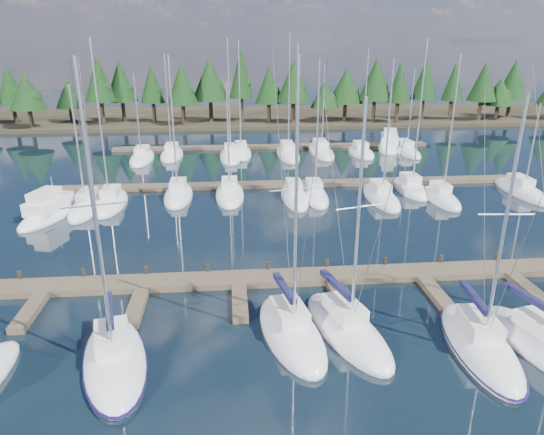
{
  "coord_description": "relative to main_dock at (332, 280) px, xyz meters",
  "views": [
    {
      "loc": [
        -6.33,
        -10.23,
        14.72
      ],
      "look_at": [
        -3.47,
        22.0,
        2.95
      ],
      "focal_mm": 32.0,
      "sensor_mm": 36.0,
      "label": 1
    }
  ],
  "objects": [
    {
      "name": "motor_yacht_left",
      "position": [
        -22.43,
        14.66,
        0.27
      ],
      "size": [
        4.95,
        8.89,
        4.22
      ],
      "color": "silver",
      "rests_on": "ground"
    },
    {
      "name": "motor_yacht_right",
      "position": [
        16.84,
        40.47,
        0.31
      ],
      "size": [
        5.68,
        9.92,
        4.71
      ],
      "color": "silver",
      "rests_on": "ground"
    },
    {
      "name": "back_sailboat_rows",
      "position": [
        -0.05,
        27.79,
        0.06
      ],
      "size": [
        45.8,
        32.19,
        16.77
      ],
      "color": "silver",
      "rests_on": "ground"
    },
    {
      "name": "far_shore",
      "position": [
        0.0,
        72.64,
        0.1
      ],
      "size": [
        220.0,
        30.0,
        0.6
      ],
      "primitive_type": "cube",
      "color": "#30291B",
      "rests_on": "ground"
    },
    {
      "name": "ground",
      "position": [
        0.0,
        12.64,
        -0.2
      ],
      "size": [
        260.0,
        260.0,
        0.0
      ],
      "primitive_type": "plane",
      "color": "black",
      "rests_on": "ground"
    },
    {
      "name": "front_sailboat_4",
      "position": [
        5.99,
        -7.75,
        0.08
      ],
      "size": [
        3.61,
        8.56,
        13.52
      ],
      "color": "silver",
      "rests_on": "ground"
    },
    {
      "name": "tree_line",
      "position": [
        -2.54,
        62.9,
        7.17
      ],
      "size": [
        182.35,
        11.54,
        13.92
      ],
      "color": "black",
      "rests_on": "far_shore"
    },
    {
      "name": "back_docks",
      "position": [
        0.0,
        32.23,
        -0.0
      ],
      "size": [
        50.0,
        21.8,
        0.4
      ],
      "color": "brown",
      "rests_on": "ground"
    },
    {
      "name": "main_dock",
      "position": [
        0.0,
        0.0,
        0.0
      ],
      "size": [
        44.0,
        6.13,
        0.9
      ],
      "color": "brown",
      "rests_on": "ground"
    },
    {
      "name": "front_sailboat_1",
      "position": [
        -12.17,
        -7.36,
        0.09
      ],
      "size": [
        4.92,
        8.76,
        15.03
      ],
      "color": "silver",
      "rests_on": "ground"
    },
    {
      "name": "front_sailboat_3",
      "position": [
        -0.37,
        -5.74,
        0.08
      ],
      "size": [
        4.81,
        8.53,
        13.25
      ],
      "color": "silver",
      "rests_on": "ground"
    },
    {
      "name": "front_sailboat_2",
      "position": [
        -3.37,
        -5.77,
        0.1
      ],
      "size": [
        4.2,
        8.05,
        15.03
      ],
      "color": "silver",
      "rests_on": "ground"
    }
  ]
}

